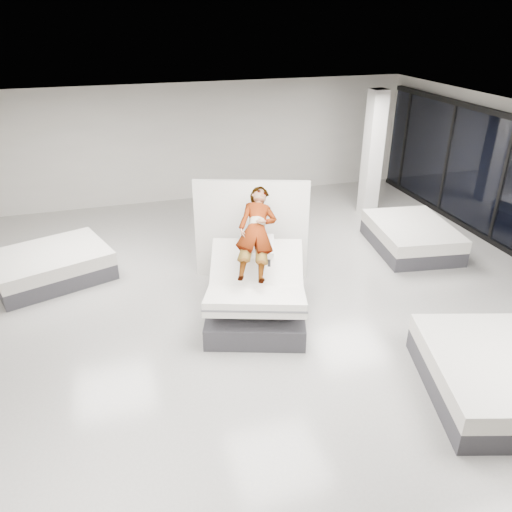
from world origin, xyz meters
name	(u,v)px	position (x,y,z in m)	size (l,w,h in m)	color
room	(283,246)	(0.00, 0.00, 1.60)	(14.00, 14.04, 3.20)	#A6A49D
hero_bed	(256,296)	(-0.26, 0.58, 0.41)	(2.24, 2.59, 1.26)	#333237
person	(257,241)	(-0.17, 0.87, 1.32)	(0.67, 0.44, 1.83)	slate
remote	(269,263)	(-0.07, 0.47, 1.08)	(0.05, 0.14, 0.03)	black
divider_panel	(251,230)	(0.08, 2.04, 1.02)	(2.24, 0.10, 2.03)	white
flat_bed_right_far	(411,236)	(3.91, 2.24, 0.30)	(1.91, 2.37, 0.60)	#333237
flat_bed_right_near	(490,376)	(2.33, -2.29, 0.31)	(2.23, 2.62, 0.62)	#333237
flat_bed_left_far	(52,265)	(-3.83, 3.06, 0.30)	(2.56, 2.23, 0.59)	#333237
column	(372,154)	(4.00, 4.50, 1.60)	(0.40, 0.40, 3.20)	silver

